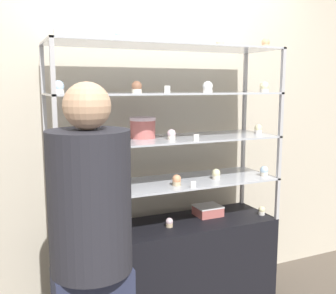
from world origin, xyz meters
TOP-DOWN VIEW (x-y plane):
  - back_wall at (0.00, 0.37)m, footprint 8.00×0.05m
  - display_base at (0.00, 0.00)m, footprint 1.52×0.45m
  - display_riser_lower at (0.00, 0.00)m, footprint 1.52×0.45m
  - display_riser_middle at (0.00, 0.00)m, footprint 1.52×0.45m
  - display_riser_upper at (0.00, 0.00)m, footprint 1.52×0.45m
  - display_riser_top at (0.00, 0.00)m, footprint 1.52×0.45m
  - layer_cake_centerpiece at (-0.15, 0.07)m, footprint 0.17×0.17m
  - sheet_cake_frosted at (0.34, 0.06)m, footprint 0.18×0.16m
  - cupcake_0 at (-0.70, -0.04)m, footprint 0.05×0.05m
  - cupcake_1 at (-0.01, -0.05)m, footprint 0.05×0.05m
  - cupcake_2 at (0.71, -0.09)m, footprint 0.05×0.05m
  - price_tag_0 at (-0.41, -0.20)m, footprint 0.04×0.00m
  - cupcake_3 at (-0.70, -0.05)m, footprint 0.06×0.06m
  - cupcake_4 at (-0.36, -0.05)m, footprint 0.06×0.06m
  - cupcake_5 at (0.01, -0.11)m, footprint 0.06×0.06m
  - cupcake_6 at (0.34, -0.06)m, footprint 0.06×0.06m
  - cupcake_7 at (0.70, -0.11)m, footprint 0.06×0.06m
  - price_tag_1 at (0.08, -0.20)m, footprint 0.04×0.00m
  - cupcake_8 at (-0.70, -0.06)m, footprint 0.05×0.05m
  - cupcake_9 at (-0.01, -0.07)m, footprint 0.05×0.05m
  - cupcake_10 at (0.69, -0.04)m, footprint 0.05×0.05m
  - price_tag_2 at (0.10, -0.20)m, footprint 0.04×0.00m
  - cupcake_11 at (-0.70, -0.07)m, footprint 0.06×0.06m
  - cupcake_12 at (-0.23, -0.03)m, footprint 0.06×0.06m
  - cupcake_13 at (0.22, -0.12)m, footprint 0.06×0.06m
  - cupcake_14 at (0.71, -0.07)m, footprint 0.06×0.06m
  - price_tag_3 at (-0.10, -0.20)m, footprint 0.04×0.00m
  - cupcake_15 at (-0.69, -0.12)m, footprint 0.06×0.06m
  - cupcake_16 at (-0.35, -0.11)m, footprint 0.06×0.06m
  - cupcake_17 at (-0.00, -0.06)m, footprint 0.06×0.06m
  - cupcake_18 at (0.35, -0.06)m, footprint 0.06×0.06m
  - cupcake_19 at (0.71, -0.06)m, footprint 0.06×0.06m
  - price_tag_4 at (-0.32, -0.20)m, footprint 0.04×0.00m
  - customer_figure at (-0.66, -0.60)m, footprint 0.38×0.38m

SIDE VIEW (x-z plane):
  - display_base at x=0.00m, z-range 0.00..0.68m
  - price_tag_0 at x=-0.41m, z-range 0.68..0.72m
  - cupcake_0 at x=-0.70m, z-range 0.68..0.74m
  - cupcake_1 at x=-0.01m, z-range 0.68..0.74m
  - cupcake_2 at x=0.71m, z-range 0.68..0.74m
  - sheet_cake_frosted at x=0.34m, z-range 0.68..0.75m
  - customer_figure at x=-0.66m, z-range 0.06..1.68m
  - display_riser_lower at x=0.00m, z-range 0.81..1.10m
  - price_tag_1 at x=0.08m, z-range 0.97..1.02m
  - cupcake_3 at x=-0.70m, z-range 0.97..1.04m
  - cupcake_4 at x=-0.36m, z-range 0.97..1.04m
  - cupcake_5 at x=0.01m, z-range 0.97..1.04m
  - cupcake_6 at x=0.34m, z-range 0.97..1.04m
  - cupcake_7 at x=0.70m, z-range 0.97..1.04m
  - display_riser_middle at x=0.00m, z-range 1.10..1.40m
  - price_tag_2 at x=0.10m, z-range 1.27..1.31m
  - back_wall at x=0.00m, z-range 0.00..2.60m
  - cupcake_8 at x=-0.70m, z-range 1.27..1.33m
  - cupcake_9 at x=-0.01m, z-range 1.27..1.33m
  - cupcake_10 at x=0.69m, z-range 1.27..1.33m
  - layer_cake_centerpiece at x=-0.15m, z-range 1.27..1.41m
  - display_riser_upper at x=0.00m, z-range 1.40..1.70m
  - price_tag_3 at x=-0.10m, z-range 1.56..1.61m
  - cupcake_11 at x=-0.70m, z-range 1.56..1.63m
  - cupcake_12 at x=-0.23m, z-range 1.56..1.63m
  - cupcake_13 at x=0.22m, z-range 1.56..1.63m
  - cupcake_14 at x=0.71m, z-range 1.56..1.63m
  - display_riser_top at x=0.00m, z-range 1.70..1.99m
  - price_tag_4 at x=-0.32m, z-range 1.86..1.90m
  - cupcake_15 at x=-0.69m, z-range 1.86..1.93m
  - cupcake_16 at x=-0.35m, z-range 1.86..1.93m
  - cupcake_17 at x=0.00m, z-range 1.86..1.93m
  - cupcake_18 at x=0.35m, z-range 1.86..1.93m
  - cupcake_19 at x=0.71m, z-range 1.86..1.93m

